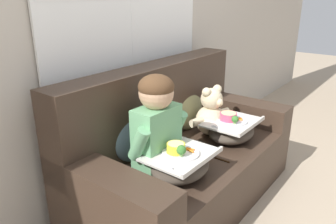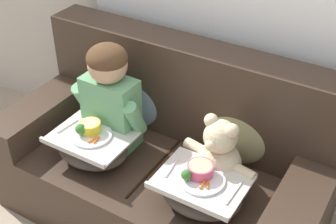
# 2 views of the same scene
# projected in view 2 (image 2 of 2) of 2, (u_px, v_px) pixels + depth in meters

# --- Properties ---
(ground_plane) EXTENTS (14.00, 14.00, 0.00)m
(ground_plane) POSITION_uv_depth(u_px,v_px,m) (161.00, 215.00, 2.73)
(ground_plane) COLOR tan
(couch) EXTENTS (1.74, 0.86, 0.97)m
(couch) POSITION_uv_depth(u_px,v_px,m) (168.00, 163.00, 2.59)
(couch) COLOR #38281E
(couch) RESTS_ON ground_plane
(throw_pillow_behind_child) EXTENTS (0.39, 0.19, 0.41)m
(throw_pillow_behind_child) POSITION_uv_depth(u_px,v_px,m) (134.00, 95.00, 2.70)
(throw_pillow_behind_child) COLOR slate
(throw_pillow_behind_child) RESTS_ON couch
(throw_pillow_behind_teddy) EXTENTS (0.38, 0.19, 0.40)m
(throw_pillow_behind_teddy) POSITION_uv_depth(u_px,v_px,m) (237.00, 130.00, 2.43)
(throw_pillow_behind_teddy) COLOR #898456
(throw_pillow_behind_teddy) RESTS_ON couch
(child_figure) EXTENTS (0.42, 0.21, 0.60)m
(child_figure) POSITION_uv_depth(u_px,v_px,m) (110.00, 91.00, 2.47)
(child_figure) COLOR #66A370
(child_figure) RESTS_ON couch
(teddy_bear) EXTENTS (0.42, 0.30, 0.39)m
(teddy_bear) POSITION_uv_depth(u_px,v_px,m) (218.00, 157.00, 2.28)
(teddy_bear) COLOR beige
(teddy_bear) RESTS_ON couch
(lap_tray_child) EXTENTS (0.42, 0.33, 0.23)m
(lap_tray_child) POSITION_uv_depth(u_px,v_px,m) (92.00, 146.00, 2.48)
(lap_tray_child) COLOR #473D33
(lap_tray_child) RESTS_ON child_figure
(lap_tray_teddy) EXTENTS (0.42, 0.33, 0.22)m
(lap_tray_teddy) POSITION_uv_depth(u_px,v_px,m) (201.00, 190.00, 2.21)
(lap_tray_teddy) COLOR #473D33
(lap_tray_teddy) RESTS_ON teddy_bear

